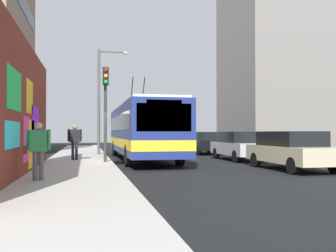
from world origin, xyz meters
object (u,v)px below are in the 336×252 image
city_bus (142,129)px  pedestrian_near_wall (38,146)px  pedestrian_midblock (75,139)px  parked_car_champagne (291,149)px  parked_car_black (204,142)px  parked_car_silver (238,145)px  traffic_light (106,98)px  parked_car_dark_gray (184,141)px  street_lamp (102,94)px

city_bus → pedestrian_near_wall: size_ratio=7.41×
pedestrian_near_wall → pedestrian_midblock: (8.13, -0.78, 0.07)m
parked_car_champagne → parked_car_black: bearing=0.0°
parked_car_champagne → parked_car_silver: 5.47m
pedestrian_near_wall → city_bus: bearing=-25.0°
traffic_light → pedestrian_near_wall: bearing=160.8°
pedestrian_midblock → traffic_light: 2.97m
parked_car_dark_gray → pedestrian_midblock: (-11.78, 8.80, 0.37)m
traffic_light → pedestrian_midblock: bearing=40.0°
city_bus → parked_car_champagne: 8.62m
city_bus → street_lamp: 4.85m
parked_car_dark_gray → pedestrian_midblock: pedestrian_midblock is taller
parked_car_silver → parked_car_black: 6.14m
parked_car_champagne → parked_car_black: same height
pedestrian_near_wall → street_lamp: 13.64m
city_bus → parked_car_black: (4.80, -5.20, -0.88)m
parked_car_champagne → pedestrian_midblock: (5.57, 8.80, 0.37)m
parked_car_silver → street_lamp: size_ratio=0.66×
city_bus → street_lamp: bearing=28.6°
parked_car_dark_gray → street_lamp: (-6.80, 7.23, 3.22)m
parked_car_black → pedestrian_near_wall: (-14.18, 9.58, 0.30)m
parked_car_champagne → parked_car_dark_gray: size_ratio=1.03×
city_bus → parked_car_black: bearing=-47.3°
parked_car_silver → traffic_light: 7.87m
parked_car_black → street_lamp: 7.99m
city_bus → traffic_light: (-2.98, 2.15, 1.42)m
parked_car_silver → traffic_light: size_ratio=1.01×
pedestrian_midblock → traffic_light: (-1.73, -1.45, 1.93)m
parked_car_champagne → pedestrian_midblock: bearing=57.7°
parked_car_black → pedestrian_midblock: (-6.05, 8.80, 0.37)m
parked_car_dark_gray → pedestrian_near_wall: size_ratio=2.70×
traffic_light → street_lamp: size_ratio=0.66×
parked_car_champagne → street_lamp: 13.19m
parked_car_black → parked_car_silver: bearing=-180.0°
parked_car_black → parked_car_dark_gray: same height
city_bus → parked_car_silver: size_ratio=2.77×
parked_car_black → pedestrian_near_wall: bearing=145.9°
street_lamp → parked_car_dark_gray: bearing=-46.8°
parked_car_champagne → street_lamp: (10.55, 7.23, 3.22)m
city_bus → parked_car_black: size_ratio=3.01×
parked_car_dark_gray → parked_car_black: bearing=180.0°
parked_car_champagne → pedestrian_midblock: pedestrian_midblock is taller
parked_car_dark_gray → parked_car_silver: bearing=180.0°
city_bus → pedestrian_midblock: (-1.25, 3.60, -0.51)m
traffic_light → street_lamp: bearing=-1.0°
parked_car_dark_gray → pedestrian_near_wall: (-19.92, 9.58, 0.30)m
parked_car_silver → traffic_light: (-1.63, 7.35, 2.30)m
city_bus → parked_car_champagne: city_bus is taller
city_bus → parked_car_champagne: size_ratio=2.67×
parked_car_black → traffic_light: (-7.78, 7.35, 2.30)m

